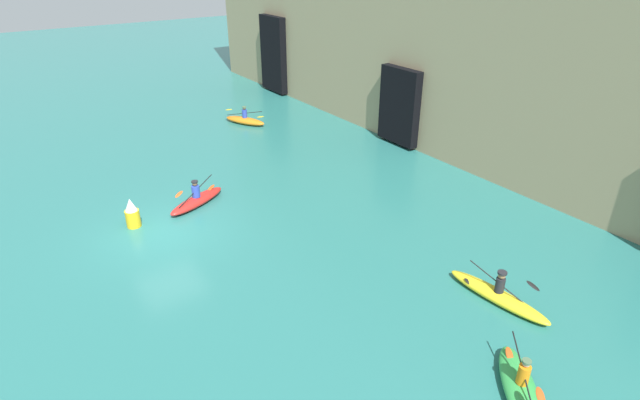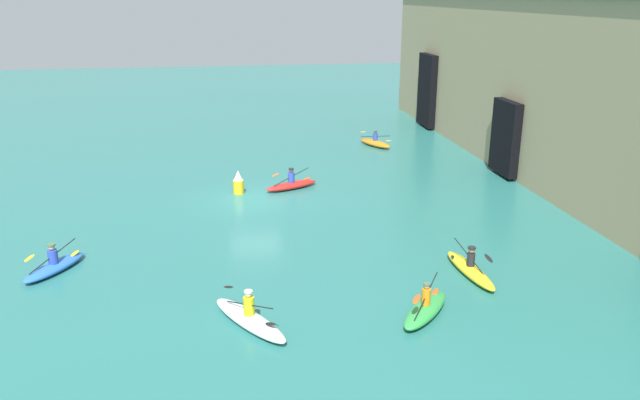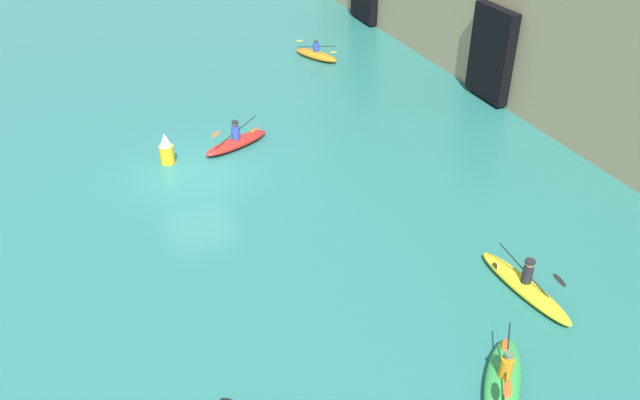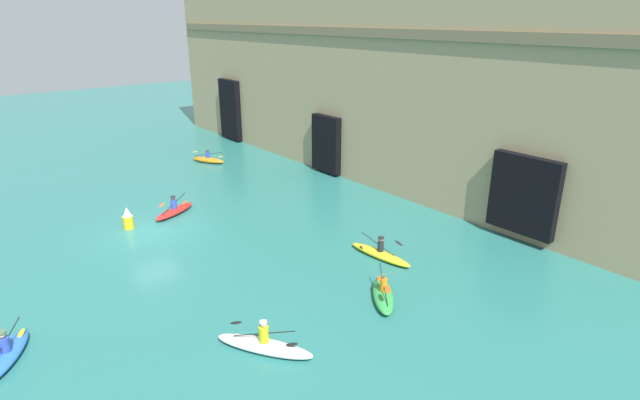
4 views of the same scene
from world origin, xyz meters
TOP-DOWN VIEW (x-y plane):
  - ground_plane at (0.00, 0.00)m, footprint 120.00×120.00m
  - cliff_bluff at (-1.26, 16.87)m, footprint 44.81×5.89m
  - kayak_yellow at (9.94, 7.18)m, footprint 3.50×0.95m
  - kayak_blue at (7.20, -7.80)m, footprint 2.87×2.18m
  - kayak_orange at (-10.05, 8.65)m, footprint 2.87×1.94m
  - kayak_green at (12.58, 4.60)m, footprint 2.71×2.47m
  - kayak_red at (-1.48, 2.00)m, footprint 1.88×3.00m
  - kayak_white at (12.31, -0.94)m, footprint 3.41×2.51m
  - marker_buoy at (-1.16, -0.75)m, footprint 0.55×0.55m

SIDE VIEW (x-z plane):
  - ground_plane at x=0.00m, z-range 0.00..0.00m
  - kayak_yellow at x=9.94m, z-range -0.34..0.79m
  - kayak_blue at x=7.20m, z-range -0.32..0.77m
  - kayak_green at x=12.58m, z-range -0.33..0.81m
  - kayak_white at x=12.31m, z-range -0.35..0.83m
  - kayak_orange at x=-10.05m, z-range -0.31..0.79m
  - kayak_red at x=-1.48m, z-range -0.32..0.80m
  - marker_buoy at x=-1.16m, z-range -0.05..1.16m
  - cliff_bluff at x=-1.26m, z-range -0.04..15.31m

